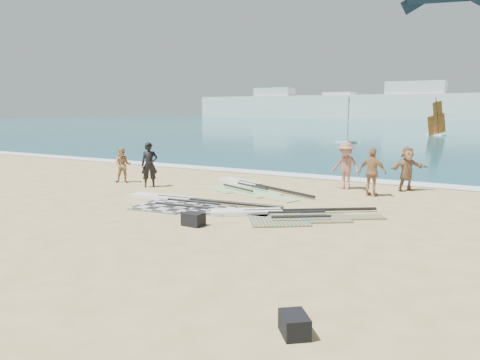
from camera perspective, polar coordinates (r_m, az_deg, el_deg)
The scene contains 16 objects.
ground at distance 12.40m, azimuth -10.74°, elevation -6.87°, with size 300.00×300.00×0.00m, color tan.
sea at distance 141.24m, azimuth 27.22°, elevation 6.36°, with size 300.00×240.00×0.06m, color #0E4E62.
surf_line at distance 22.93m, azimuth 9.80°, elevation 0.28°, with size 300.00×1.20×0.04m, color white.
far_town at distance 160.73m, azimuth 22.05°, elevation 8.45°, with size 160.00×8.00×12.00m.
rig_grey at distance 16.42m, azimuth -7.07°, elevation -2.78°, with size 6.04×2.52×0.20m.
rig_green at distance 19.62m, azimuth 0.82°, elevation -0.84°, with size 5.58×3.82×0.20m.
rig_orange at distance 14.50m, azimuth 5.15°, elevation -4.28°, with size 5.11×3.92×0.20m.
gear_bag_near at distance 13.39m, azimuth -5.71°, elevation -4.78°, with size 0.59×0.43×0.37m, color black.
gear_bag_far at distance 7.21m, azimuth 6.64°, elevation -17.11°, with size 0.53×0.37×0.32m, color black.
person_wetsuit at distance 20.12m, azimuth -10.99°, elevation 1.83°, with size 0.69×0.46×1.90m, color black.
beachgoer_left at distance 21.64m, azimuth -14.11°, elevation 1.76°, with size 0.77×0.60×1.58m, color tan.
beachgoer_mid at distance 19.68m, azimuth 12.76°, elevation 1.70°, with size 1.26×0.73×1.96m, color #9B6154.
beachgoer_back at distance 18.37m, azimuth 15.84°, elevation 0.92°, with size 1.08×0.45×1.84m, color #A8774D.
beachgoer_right at distance 20.00m, azimuth 19.68°, elevation 1.30°, with size 1.68×0.53×1.81m, color #9A7251.
windsurfer_left at distance 46.68m, azimuth 13.02°, elevation 5.97°, with size 2.52×2.84×4.42m.
windsurfer_centre at distance 63.83m, azimuth 22.84°, elevation 6.25°, with size 2.57×2.64×4.79m.
Camera 1 is at (7.89, -8.98, 3.28)m, focal length 35.00 mm.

